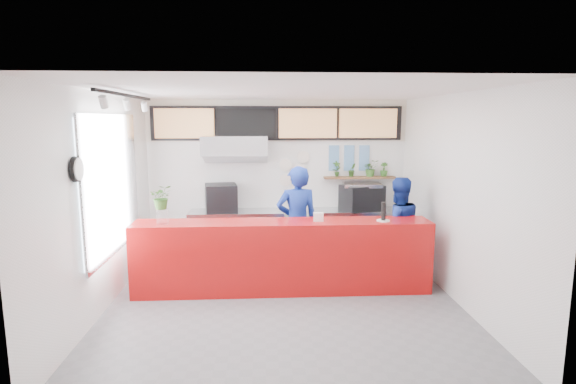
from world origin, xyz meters
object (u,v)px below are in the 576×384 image
(espresso_machine, at_px, (362,197))
(staff_right, at_px, (397,228))
(staff_center, at_px, (297,223))
(service_counter, at_px, (283,256))
(pepper_mill, at_px, (384,211))
(panini_oven, at_px, (221,198))

(espresso_machine, xyz_separation_m, staff_right, (0.32, -1.30, -0.29))
(espresso_machine, bearing_deg, staff_center, -157.86)
(service_counter, bearing_deg, staff_right, 14.61)
(staff_center, height_order, pepper_mill, staff_center)
(staff_right, bearing_deg, espresso_machine, -83.18)
(service_counter, relative_size, panini_oven, 7.85)
(service_counter, bearing_deg, espresso_machine, 48.18)
(staff_right, bearing_deg, panini_oven, -30.17)
(service_counter, distance_m, espresso_machine, 2.49)
(panini_oven, bearing_deg, pepper_mill, -44.72)
(pepper_mill, bearing_deg, espresso_machine, 87.46)
(pepper_mill, bearing_deg, staff_right, 55.06)
(service_counter, bearing_deg, staff_center, 64.82)
(staff_right, relative_size, pepper_mill, 6.11)
(staff_center, bearing_deg, service_counter, 59.73)
(service_counter, height_order, pepper_mill, pepper_mill)
(service_counter, xyz_separation_m, espresso_machine, (1.61, 1.80, 0.59))
(staff_right, height_order, pepper_mill, staff_right)
(panini_oven, distance_m, pepper_mill, 3.21)
(panini_oven, bearing_deg, staff_center, -51.57)
(panini_oven, height_order, espresso_machine, panini_oven)
(panini_oven, xyz_separation_m, staff_right, (3.01, -1.30, -0.31))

